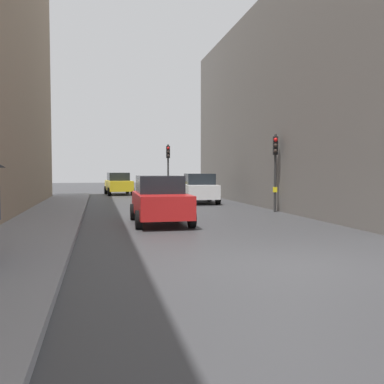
{
  "coord_description": "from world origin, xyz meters",
  "views": [
    {
      "loc": [
        -3.87,
        -8.18,
        1.97
      ],
      "look_at": [
        -0.16,
        8.74,
        1.08
      ],
      "focal_mm": 39.94,
      "sensor_mm": 36.0,
      "label": 1
    }
  ],
  "objects_px": {
    "traffic_light_far_median": "(168,161)",
    "car_white_compact": "(199,188)",
    "car_yellow_taxi": "(119,184)",
    "car_red_sedan": "(160,200)",
    "traffic_light_mid_street": "(275,159)"
  },
  "relations": [
    {
      "from": "car_white_compact",
      "to": "car_red_sedan",
      "type": "distance_m",
      "value": 9.95
    },
    {
      "from": "car_red_sedan",
      "to": "car_white_compact",
      "type": "bearing_deg",
      "value": 68.48
    },
    {
      "from": "traffic_light_mid_street",
      "to": "car_red_sedan",
      "type": "distance_m",
      "value": 6.85
    },
    {
      "from": "traffic_light_mid_street",
      "to": "car_yellow_taxi",
      "type": "height_order",
      "value": "traffic_light_mid_street"
    },
    {
      "from": "traffic_light_far_median",
      "to": "car_yellow_taxi",
      "type": "relative_size",
      "value": 0.87
    },
    {
      "from": "car_white_compact",
      "to": "car_red_sedan",
      "type": "bearing_deg",
      "value": -111.52
    },
    {
      "from": "car_red_sedan",
      "to": "traffic_light_far_median",
      "type": "bearing_deg",
      "value": 79.63
    },
    {
      "from": "traffic_light_mid_street",
      "to": "car_white_compact",
      "type": "height_order",
      "value": "traffic_light_mid_street"
    },
    {
      "from": "car_white_compact",
      "to": "car_red_sedan",
      "type": "xyz_separation_m",
      "value": [
        -3.65,
        -9.26,
        0.0
      ]
    },
    {
      "from": "traffic_light_mid_street",
      "to": "traffic_light_far_median",
      "type": "bearing_deg",
      "value": 107.12
    },
    {
      "from": "traffic_light_far_median",
      "to": "car_white_compact",
      "type": "relative_size",
      "value": 0.87
    },
    {
      "from": "traffic_light_far_median",
      "to": "car_red_sedan",
      "type": "relative_size",
      "value": 0.89
    },
    {
      "from": "car_white_compact",
      "to": "car_red_sedan",
      "type": "relative_size",
      "value": 1.02
    },
    {
      "from": "car_yellow_taxi",
      "to": "car_red_sedan",
      "type": "height_order",
      "value": "same"
    },
    {
      "from": "car_red_sedan",
      "to": "car_yellow_taxi",
      "type": "bearing_deg",
      "value": 91.89
    }
  ]
}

